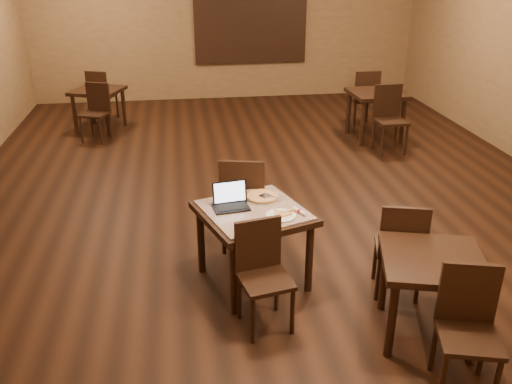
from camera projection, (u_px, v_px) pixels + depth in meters
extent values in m
plane|color=black|center=(264.00, 188.00, 7.28)|extent=(10.00, 10.00, 0.00)
cube|color=#896546|center=(226.00, 26.00, 11.18)|extent=(8.00, 0.02, 3.00)
cube|color=#896546|center=(466.00, 342.00, 2.15)|extent=(8.00, 0.02, 3.00)
cube|color=#245A85|center=(251.00, 23.00, 11.20)|extent=(2.20, 0.04, 1.50)
cube|color=black|center=(251.00, 23.00, 11.18)|extent=(2.34, 0.02, 1.64)
cylinder|color=black|center=(234.00, 278.00, 4.64)|extent=(0.07, 0.07, 0.71)
cylinder|color=black|center=(201.00, 240.00, 5.25)|extent=(0.07, 0.07, 0.71)
cylinder|color=black|center=(309.00, 257.00, 4.95)|extent=(0.07, 0.07, 0.71)
cylinder|color=black|center=(270.00, 223.00, 5.57)|extent=(0.07, 0.07, 0.71)
cube|color=black|center=(253.00, 213.00, 4.95)|extent=(1.17, 1.17, 0.06)
cube|color=#2119A3|center=(253.00, 210.00, 4.94)|extent=(1.07, 1.07, 0.02)
cylinder|color=black|center=(253.00, 321.00, 4.33)|extent=(0.04, 0.04, 0.43)
cylinder|color=black|center=(239.00, 297.00, 4.62)|extent=(0.04, 0.04, 0.43)
cylinder|color=black|center=(292.00, 312.00, 4.43)|extent=(0.04, 0.04, 0.43)
cylinder|color=black|center=(277.00, 289.00, 4.73)|extent=(0.04, 0.04, 0.43)
cube|color=black|center=(265.00, 281.00, 4.43)|extent=(0.47, 0.47, 0.04)
cube|color=black|center=(258.00, 244.00, 4.49)|extent=(0.40, 0.12, 0.46)
cylinder|color=black|center=(264.00, 217.00, 5.94)|extent=(0.04, 0.04, 0.49)
cylinder|color=black|center=(261.00, 234.00, 5.59)|extent=(0.04, 0.04, 0.49)
cylinder|color=black|center=(229.00, 216.00, 5.97)|extent=(0.04, 0.04, 0.49)
cylinder|color=black|center=(224.00, 233.00, 5.62)|extent=(0.04, 0.04, 0.49)
cube|color=black|center=(244.00, 202.00, 5.67)|extent=(0.54, 0.54, 0.04)
cube|color=black|center=(242.00, 186.00, 5.37)|extent=(0.45, 0.14, 0.52)
cube|color=black|center=(231.00, 207.00, 4.95)|extent=(0.35, 0.27, 0.02)
cube|color=black|center=(230.00, 192.00, 5.01)|extent=(0.32, 0.09, 0.21)
cube|color=silver|center=(230.00, 192.00, 5.00)|extent=(0.29, 0.08, 0.18)
cylinder|color=white|center=(281.00, 216.00, 4.80)|extent=(0.27, 0.27, 0.01)
cylinder|color=silver|center=(262.00, 197.00, 5.17)|extent=(0.38, 0.38, 0.01)
cylinder|color=beige|center=(262.00, 196.00, 5.16)|extent=(0.30, 0.30, 0.02)
torus|color=#BA803B|center=(262.00, 196.00, 5.16)|extent=(0.31, 0.31, 0.02)
cube|color=silver|center=(265.00, 196.00, 5.14)|extent=(0.20, 0.23, 0.01)
cylinder|color=white|center=(300.00, 211.00, 4.85)|extent=(0.11, 0.16, 0.03)
cylinder|color=maroon|center=(300.00, 211.00, 4.85)|extent=(0.05, 0.04, 0.04)
cylinder|color=black|center=(363.00, 124.00, 8.70)|extent=(0.07, 0.07, 0.76)
cylinder|color=black|center=(349.00, 112.00, 9.32)|extent=(0.07, 0.07, 0.76)
cylinder|color=black|center=(403.00, 121.00, 8.82)|extent=(0.07, 0.07, 0.76)
cylinder|color=black|center=(386.00, 110.00, 9.43)|extent=(0.07, 0.07, 0.76)
cube|color=black|center=(377.00, 94.00, 8.91)|extent=(0.88, 0.88, 0.06)
cylinder|color=black|center=(382.00, 142.00, 8.29)|extent=(0.04, 0.04, 0.48)
cylinder|color=black|center=(373.00, 134.00, 8.64)|extent=(0.04, 0.04, 0.48)
cylinder|color=black|center=(406.00, 141.00, 8.35)|extent=(0.04, 0.04, 0.48)
cylinder|color=black|center=(396.00, 133.00, 8.70)|extent=(0.04, 0.04, 0.48)
cube|color=black|center=(391.00, 121.00, 8.39)|extent=(0.46, 0.46, 0.04)
cube|color=black|center=(387.00, 100.00, 8.46)|extent=(0.45, 0.06, 0.51)
cylinder|color=black|center=(367.00, 110.00, 9.95)|extent=(0.04, 0.04, 0.48)
cylinder|color=black|center=(375.00, 116.00, 9.61)|extent=(0.04, 0.04, 0.48)
cylinder|color=black|center=(347.00, 111.00, 9.89)|extent=(0.04, 0.04, 0.48)
cylinder|color=black|center=(354.00, 117.00, 9.55)|extent=(0.04, 0.04, 0.48)
cube|color=black|center=(362.00, 99.00, 9.64)|extent=(0.46, 0.46, 0.04)
cube|color=black|center=(368.00, 86.00, 9.35)|extent=(0.45, 0.06, 0.51)
cylinder|color=black|center=(75.00, 114.00, 9.33)|extent=(0.07, 0.07, 0.69)
cylinder|color=black|center=(93.00, 105.00, 9.88)|extent=(0.07, 0.07, 0.69)
cylinder|color=black|center=(108.00, 116.00, 9.20)|extent=(0.07, 0.07, 0.69)
cylinder|color=black|center=(124.00, 107.00, 9.75)|extent=(0.07, 0.07, 0.69)
cube|color=black|center=(97.00, 91.00, 9.40)|extent=(1.01, 1.01, 0.06)
cylinder|color=black|center=(81.00, 130.00, 8.90)|extent=(0.04, 0.04, 0.44)
cylinder|color=black|center=(92.00, 124.00, 9.21)|extent=(0.04, 0.04, 0.44)
cylinder|color=black|center=(101.00, 132.00, 8.83)|extent=(0.04, 0.04, 0.44)
cylinder|color=black|center=(111.00, 126.00, 9.14)|extent=(0.04, 0.04, 0.44)
cube|color=black|center=(95.00, 114.00, 8.92)|extent=(0.53, 0.53, 0.04)
cube|color=black|center=(98.00, 96.00, 8.99)|extent=(0.39, 0.19, 0.47)
cylinder|color=black|center=(117.00, 106.00, 10.28)|extent=(0.04, 0.04, 0.44)
cylinder|color=black|center=(109.00, 111.00, 9.97)|extent=(0.04, 0.04, 0.44)
cylinder|color=black|center=(100.00, 105.00, 10.35)|extent=(0.04, 0.04, 0.44)
cylinder|color=black|center=(91.00, 110.00, 10.04)|extent=(0.04, 0.04, 0.44)
cube|color=black|center=(103.00, 96.00, 10.06)|extent=(0.53, 0.53, 0.04)
cube|color=black|center=(97.00, 84.00, 9.80)|extent=(0.39, 0.19, 0.47)
cylinder|color=black|center=(392.00, 319.00, 4.13)|extent=(0.07, 0.07, 0.70)
cylinder|color=black|center=(384.00, 275.00, 4.70)|extent=(0.07, 0.07, 0.70)
cylinder|color=black|center=(477.00, 326.00, 4.06)|extent=(0.07, 0.07, 0.70)
cylinder|color=black|center=(459.00, 280.00, 4.62)|extent=(0.07, 0.07, 0.70)
cube|color=black|center=(433.00, 260.00, 4.23)|extent=(0.96, 0.96, 0.06)
cylinder|color=black|center=(443.00, 381.00, 3.71)|extent=(0.04, 0.04, 0.44)
cylinder|color=black|center=(434.00, 347.00, 4.03)|extent=(0.04, 0.04, 0.44)
cylinder|color=black|center=(483.00, 351.00, 3.99)|extent=(0.04, 0.04, 0.44)
cube|color=black|center=(469.00, 338.00, 3.75)|extent=(0.51, 0.51, 0.04)
cube|color=black|center=(469.00, 292.00, 3.82)|extent=(0.41, 0.15, 0.47)
cylinder|color=black|center=(413.00, 261.00, 5.14)|extent=(0.04, 0.04, 0.44)
cylinder|color=black|center=(418.00, 282.00, 4.82)|extent=(0.04, 0.04, 0.44)
cylinder|color=black|center=(375.00, 259.00, 5.18)|extent=(0.04, 0.04, 0.44)
cylinder|color=black|center=(378.00, 279.00, 4.86)|extent=(0.04, 0.04, 0.44)
cube|color=black|center=(399.00, 247.00, 4.91)|extent=(0.51, 0.51, 0.04)
cube|color=black|center=(404.00, 232.00, 4.63)|extent=(0.41, 0.15, 0.47)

